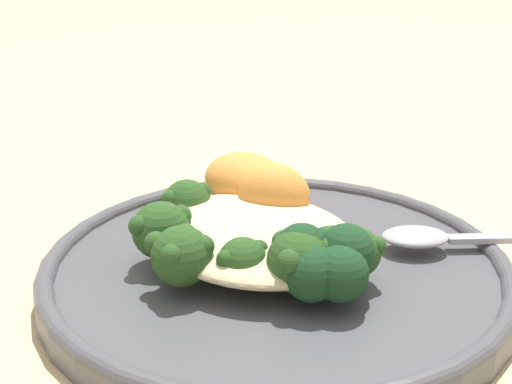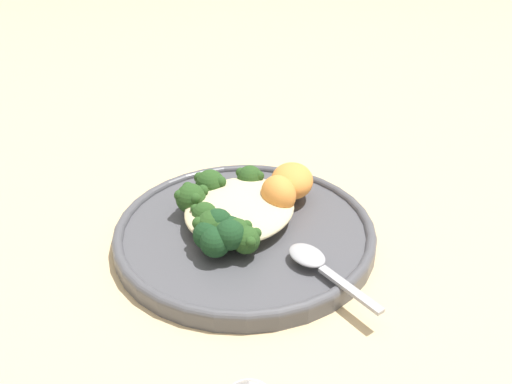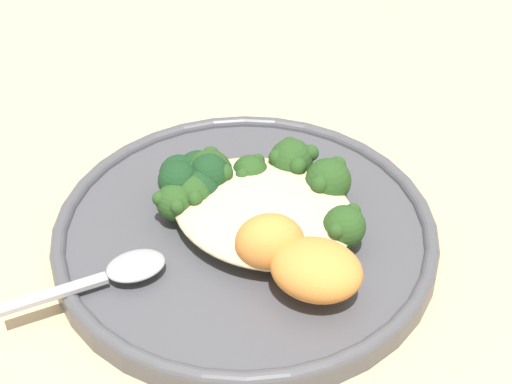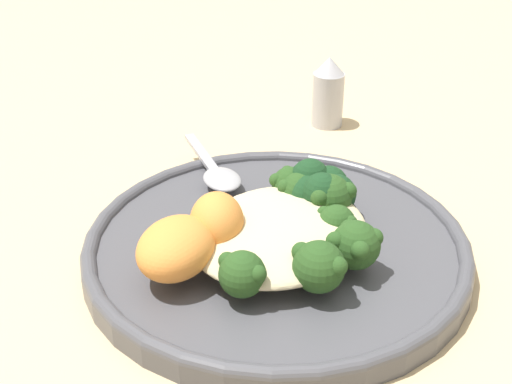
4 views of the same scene
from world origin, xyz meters
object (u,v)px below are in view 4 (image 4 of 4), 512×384
Objects in this scene: plate at (277,248)px; broccoli_stalk_3 at (314,225)px; broccoli_stalk_1 at (303,258)px; broccoli_stalk_0 at (244,266)px; broccoli_stalk_5 at (285,202)px; sweet_potato_chunk_0 at (217,222)px; kale_tuft at (320,189)px; salt_shaker at (328,92)px; spoon at (218,174)px; sweet_potato_chunk_1 at (176,248)px; broccoli_stalk_6 at (282,194)px; broccoli_stalk_2 at (342,245)px; quinoa_mound at (280,233)px; broccoli_stalk_4 at (317,202)px.

broccoli_stalk_3 reaches higher than plate.
broccoli_stalk_0 is at bearing -115.35° from broccoli_stalk_1.
broccoli_stalk_5 is 2.02× the size of sweet_potato_chunk_0.
kale_tuft is 0.75× the size of salt_shaker.
broccoli_stalk_0 is 1.52× the size of kale_tuft.
spoon is (0.11, 0.11, -0.01)m from broccoli_stalk_0.
sweet_potato_chunk_1 is at bearing 157.54° from plate.
salt_shaker reaches higher than broccoli_stalk_6.
spoon is 0.20m from salt_shaker.
broccoli_stalk_1 is 2.07× the size of kale_tuft.
plate is 0.04m from broccoli_stalk_3.
spoon is (0.03, 0.12, -0.01)m from broccoli_stalk_3.
broccoli_stalk_2 reaches higher than broccoli_stalk_6.
broccoli_stalk_2 is at bearing -122.57° from broccoli_stalk_6.
sweet_potato_chunk_0 is (-0.04, 0.03, 0.03)m from plate.
broccoli_stalk_2 is at bearing -67.44° from sweet_potato_chunk_0.
broccoli_stalk_2 is 0.96× the size of spoon.
broccoli_stalk_5 reaches higher than plate.
quinoa_mound is at bearing 154.62° from broccoli_stalk_0.
broccoli_stalk_3 is 0.04m from broccoli_stalk_5.
sweet_potato_chunk_0 is 0.87× the size of kale_tuft.
kale_tuft is at bearing 84.26° from broccoli_stalk_3.
quinoa_mound is 0.05m from broccoli_stalk_6.
salt_shaker is (0.32, 0.07, -0.00)m from sweet_potato_chunk_1.
sweet_potato_chunk_1 is at bearing -153.59° from broccoli_stalk_3.
broccoli_stalk_1 is (-0.02, -0.03, 0.00)m from quinoa_mound.
spoon is at bearing 155.15° from broccoli_stalk_2.
broccoli_stalk_6 is (0.04, 0.08, -0.00)m from broccoli_stalk_2.
broccoli_stalk_3 is at bearing -123.30° from broccoli_stalk_6.
broccoli_stalk_3 is at bearing -122.38° from broccoli_stalk_4.
broccoli_stalk_4 is 1.18× the size of salt_shaker.
broccoli_stalk_6 is at bearing 33.00° from quinoa_mound.
broccoli_stalk_3 reaches higher than quinoa_mound.
broccoli_stalk_5 is 0.07m from sweet_potato_chunk_0.
broccoli_stalk_1 reaches higher than quinoa_mound.
broccoli_stalk_2 is at bearing -146.85° from salt_shaker.
plate is at bearing -22.46° from sweet_potato_chunk_1.
broccoli_stalk_5 is at bearing -141.39° from broccoli_stalk_6.
kale_tuft reaches higher than broccoli_stalk_0.
sweet_potato_chunk_1 is at bearing -167.69° from salt_shaker.
broccoli_stalk_0 is 0.94× the size of broccoli_stalk_6.
broccoli_stalk_4 is 0.99× the size of broccoli_stalk_6.
sweet_potato_chunk_1 is at bearing 176.13° from broccoli_stalk_5.
broccoli_stalk_5 is (0.03, 0.01, 0.02)m from plate.
broccoli_stalk_1 is 0.09m from kale_tuft.
kale_tuft is (0.09, -0.03, -0.00)m from sweet_potato_chunk_0.
sweet_potato_chunk_1 reaches higher than broccoli_stalk_5.
salt_shaker is (0.25, 0.11, 0.00)m from quinoa_mound.
broccoli_stalk_0 is 0.10m from broccoli_stalk_4.
quinoa_mound is 1.59× the size of broccoli_stalk_4.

